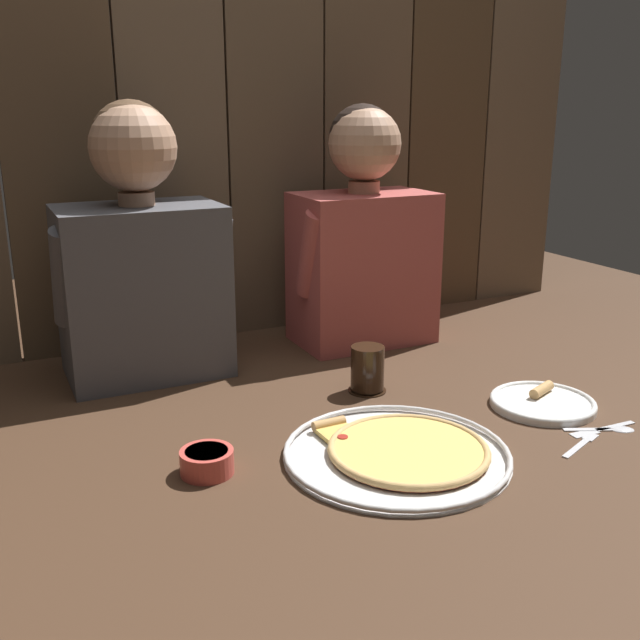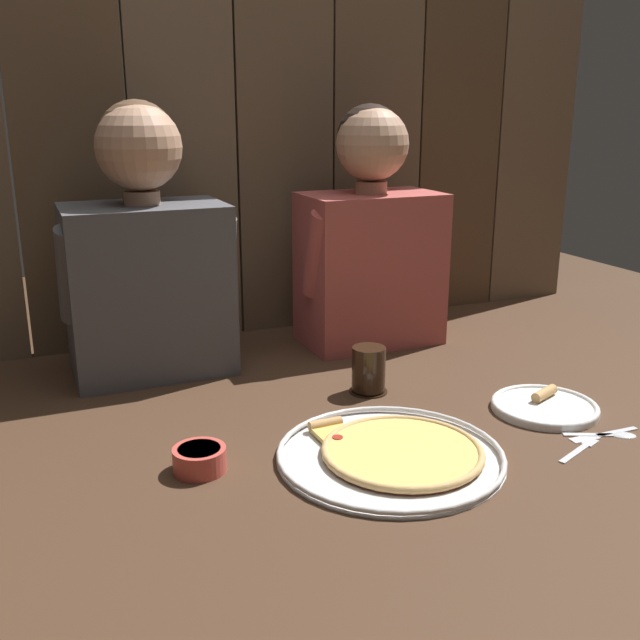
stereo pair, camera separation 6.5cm
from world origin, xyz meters
name	(u,v)px [view 1 (the left image)]	position (x,y,z in m)	size (l,w,h in m)	color
ground_plane	(339,418)	(0.00, 0.00, 0.00)	(3.20, 3.20, 0.00)	#422B1C
pizza_tray	(400,451)	(0.02, -0.20, 0.01)	(0.41, 0.41, 0.03)	silver
dinner_plate	(543,402)	(0.41, -0.13, 0.01)	(0.22, 0.22, 0.03)	white
drinking_glass	(367,369)	(0.12, 0.10, 0.05)	(0.08, 0.08, 0.10)	black
dipping_bowl	(207,460)	(-0.31, -0.11, 0.02)	(0.09, 0.09, 0.04)	#CC4C42
table_fork	(582,444)	(0.35, -0.30, 0.00)	(0.13, 0.06, 0.01)	silver
table_knife	(603,429)	(0.44, -0.27, 0.00)	(0.16, 0.02, 0.01)	silver
table_spoon	(612,428)	(0.45, -0.28, 0.00)	(0.14, 0.08, 0.01)	silver
diner_left	(141,255)	(-0.29, 0.43, 0.28)	(0.40, 0.24, 0.62)	#4C4C51
diner_right	(363,236)	(0.29, 0.43, 0.28)	(0.39, 0.22, 0.61)	#AD4C47
wooden_backdrop_wall	(224,57)	(0.00, 0.65, 0.72)	(2.19, 0.03, 1.45)	brown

